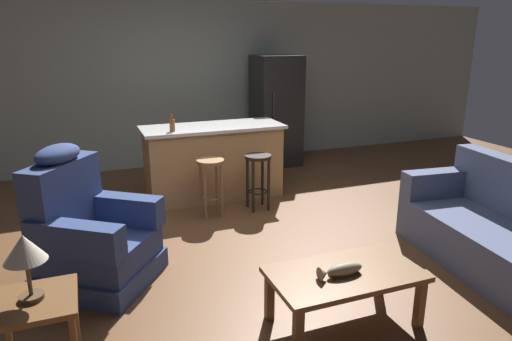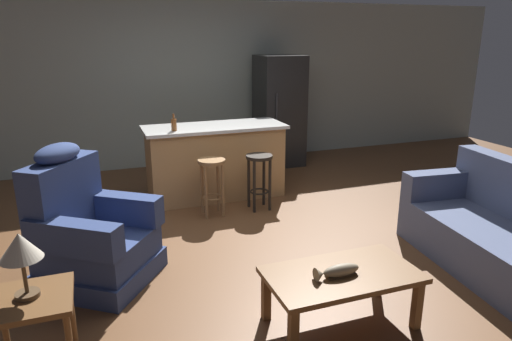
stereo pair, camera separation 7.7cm
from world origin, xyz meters
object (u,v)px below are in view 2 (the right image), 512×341
object	(u,v)px
bar_stool_left	(212,177)
refrigerator	(279,111)
kitchen_island	(215,161)
bottle_tall_green	(174,124)
end_table	(32,312)
table_lamp	(20,249)
fish_figurine	(337,271)
couch	(505,236)
recliner_near_lamp	(89,234)
coffee_table	(342,279)
bar_stool_right	(259,172)

from	to	relation	value
bar_stool_left	refrigerator	world-z (taller)	refrigerator
refrigerator	kitchen_island	bearing A→B (deg)	-139.62
kitchen_island	bottle_tall_green	size ratio (longest dim) A/B	8.68
end_table	table_lamp	xyz separation A→B (m)	(-0.01, 0.01, 0.41)
table_lamp	kitchen_island	bearing A→B (deg)	55.97
fish_figurine	bar_stool_left	size ratio (longest dim) A/B	0.50
couch	table_lamp	size ratio (longest dim) A/B	4.83
end_table	refrigerator	xyz separation A→B (m)	(3.33, 4.07, 0.42)
fish_figurine	bottle_tall_green	bearing A→B (deg)	101.33
recliner_near_lamp	bar_stool_left	world-z (taller)	recliner_near_lamp
coffee_table	bottle_tall_green	size ratio (longest dim) A/B	5.30
end_table	table_lamp	world-z (taller)	table_lamp
coffee_table	fish_figurine	distance (m)	0.13
kitchen_island	refrigerator	bearing A→B (deg)	40.38
recliner_near_lamp	bottle_tall_green	bearing A→B (deg)	92.24
recliner_near_lamp	kitchen_island	size ratio (longest dim) A/B	0.67
bar_stool_left	bar_stool_right	xyz separation A→B (m)	(0.59, 0.00, 0.00)
table_lamp	couch	bearing A→B (deg)	0.26
bar_stool_left	bar_stool_right	world-z (taller)	same
table_lamp	bottle_tall_green	bearing A→B (deg)	62.77
bar_stool_right	end_table	bearing A→B (deg)	-135.73
recliner_near_lamp	refrigerator	distance (m)	4.21
fish_figurine	bottle_tall_green	size ratio (longest dim) A/B	1.64
end_table	bottle_tall_green	distance (m)	3.09
bar_stool_right	bottle_tall_green	xyz separation A→B (m)	(-0.92, 0.47, 0.56)
end_table	bar_stool_right	size ratio (longest dim) A/B	0.82
couch	table_lamp	bearing A→B (deg)	6.52
table_lamp	bar_stool_left	bearing A→B (deg)	52.40
kitchen_island	refrigerator	world-z (taller)	refrigerator
table_lamp	bar_stool_right	xyz separation A→B (m)	(2.31, 2.23, -0.40)
fish_figurine	kitchen_island	size ratio (longest dim) A/B	0.19
couch	table_lamp	world-z (taller)	table_lamp
couch	kitchen_island	xyz separation A→B (m)	(-1.88, 2.85, 0.14)
coffee_table	couch	xyz separation A→B (m)	(1.77, 0.19, -0.02)
couch	kitchen_island	distance (m)	3.41
coffee_table	table_lamp	bearing A→B (deg)	175.19
couch	recliner_near_lamp	size ratio (longest dim) A/B	1.65
fish_figurine	recliner_near_lamp	distance (m)	2.11
couch	kitchen_island	bearing A→B (deg)	-50.27
kitchen_island	bar_stool_right	distance (m)	0.73
end_table	refrigerator	size ratio (longest dim) A/B	0.32
bar_stool_left	bar_stool_right	distance (m)	0.59
recliner_near_lamp	table_lamp	world-z (taller)	recliner_near_lamp
couch	bottle_tall_green	distance (m)	3.68
table_lamp	bottle_tall_green	size ratio (longest dim) A/B	1.98
couch	recliner_near_lamp	distance (m)	3.64
recliner_near_lamp	fish_figurine	bearing A→B (deg)	-3.84
coffee_table	couch	distance (m)	1.78
table_lamp	kitchen_island	world-z (taller)	table_lamp
bar_stool_left	fish_figurine	bearing A→B (deg)	-84.09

